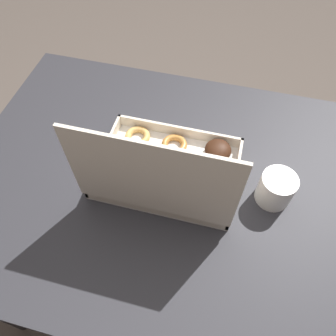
{
  "coord_description": "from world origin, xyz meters",
  "views": [
    {
      "loc": [
        -0.08,
        0.47,
        1.54
      ],
      "look_at": [
        0.05,
        -0.03,
        0.78
      ],
      "focal_mm": 35.0,
      "sensor_mm": 36.0,
      "label": 1
    }
  ],
  "objects": [
    {
      "name": "ground_plane",
      "position": [
        0.0,
        0.0,
        0.0
      ],
      "size": [
        8.0,
        8.0,
        0.0
      ],
      "primitive_type": "plane",
      "color": "#564C44"
    },
    {
      "name": "dining_table",
      "position": [
        0.0,
        0.0,
        0.67
      ],
      "size": [
        1.26,
        0.87,
        0.77
      ],
      "color": "#2D2D33",
      "rests_on": "ground_plane"
    },
    {
      "name": "donut_box",
      "position": [
        0.04,
        0.0,
        0.82
      ],
      "size": [
        0.38,
        0.28,
        0.3
      ],
      "color": "silver",
      "rests_on": "dining_table"
    },
    {
      "name": "coffee_mug",
      "position": [
        -0.24,
        -0.02,
        0.81
      ],
      "size": [
        0.09,
        0.09,
        0.09
      ],
      "color": "white",
      "rests_on": "dining_table"
    }
  ]
}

